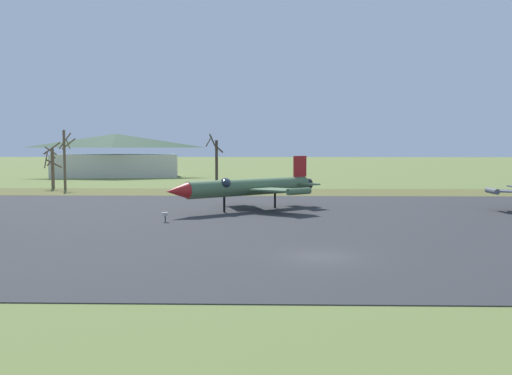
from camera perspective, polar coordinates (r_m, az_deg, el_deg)
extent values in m
plane|color=olive|center=(31.00, 6.97, -7.39)|extent=(600.00, 600.00, 0.00)
cube|color=#333335|center=(44.78, 5.21, -3.71)|extent=(104.71, 46.77, 0.05)
cube|color=brown|center=(73.95, 3.68, -0.51)|extent=(164.71, 12.00, 0.06)
cylinder|color=#565B60|center=(57.18, 23.86, -0.34)|extent=(0.55, 2.34, 0.55)
cylinder|color=#4C6B47|center=(52.73, -0.59, 0.05)|extent=(12.11, 9.95, 1.63)
cone|color=#B21E1E|center=(48.41, -8.41, -0.38)|extent=(2.65, 2.53, 1.50)
cylinder|color=black|center=(57.37, 5.37, 0.38)|extent=(1.40, 1.45, 1.14)
ellipsoid|color=#19232D|center=(51.02, -3.28, 0.40)|extent=(1.17, 2.20, 1.10)
cube|color=#4C6B47|center=(55.91, -1.70, 0.17)|extent=(4.13, 5.39, 0.15)
cube|color=#4C6B47|center=(50.82, 2.43, -0.26)|extent=(5.56, 4.91, 0.15)
cylinder|color=#4C6B47|center=(58.13, -2.67, 0.32)|extent=(2.42, 2.08, 0.61)
cylinder|color=#4C6B47|center=(49.30, 4.59, -0.41)|extent=(2.42, 2.08, 0.61)
cube|color=#B21E1E|center=(56.66, 4.70, 2.27)|extent=(1.44, 1.18, 2.20)
cube|color=#4C6B47|center=(57.72, 3.63, 0.53)|extent=(2.55, 2.67, 0.15)
cube|color=#4C6B47|center=(55.58, 5.53, 0.37)|extent=(2.55, 2.67, 0.15)
cylinder|color=black|center=(51.13, -3.40, -1.86)|extent=(0.22, 0.22, 1.52)
cylinder|color=black|center=(54.75, 2.03, -1.45)|extent=(0.22, 0.22, 1.52)
cylinder|color=black|center=(45.25, -9.64, -3.34)|extent=(0.08, 0.08, 0.56)
cube|color=white|center=(45.20, -9.65, -2.82)|extent=(0.55, 0.28, 0.32)
cylinder|color=brown|center=(85.94, -20.84, 1.89)|extent=(0.48, 0.48, 6.03)
cylinder|color=brown|center=(85.07, -21.02, 3.68)|extent=(1.78, 0.46, 1.32)
cylinder|color=brown|center=(84.81, -20.73, 2.40)|extent=(2.11, 1.43, 1.40)
cylinder|color=brown|center=(86.13, -21.45, 2.82)|extent=(0.43, 1.99, 2.68)
cylinder|color=brown|center=(86.47, -20.98, 2.62)|extent=(1.16, 1.02, 1.43)
cylinder|color=brown|center=(87.07, -20.92, 3.93)|extent=(2.41, 1.24, 1.95)
cylinder|color=brown|center=(83.05, -19.72, 2.78)|extent=(0.37, 0.37, 8.74)
cylinder|color=brown|center=(82.81, -19.36, 4.34)|extent=(0.14, 1.33, 1.37)
cylinder|color=brown|center=(83.87, -19.68, 4.70)|extent=(1.84, 0.57, 2.44)
cylinder|color=brown|center=(83.95, -19.33, 4.41)|extent=(2.32, 0.75, 1.69)
cylinder|color=#42382D|center=(76.44, -4.22, 2.34)|extent=(0.41, 0.41, 7.22)
cylinder|color=#42382D|center=(75.82, -4.00, 4.16)|extent=(1.33, 0.97, 1.24)
cylinder|color=#42382D|center=(76.78, -5.04, 4.93)|extent=(0.72, 2.33, 1.51)
cylinder|color=#42382D|center=(76.03, -4.66, 5.05)|extent=(1.11, 1.30, 1.79)
cube|color=beige|center=(115.04, -14.66, 2.25)|extent=(26.06, 12.38, 4.71)
pyramid|color=#38563D|center=(114.98, -14.71, 4.85)|extent=(27.36, 12.99, 2.86)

